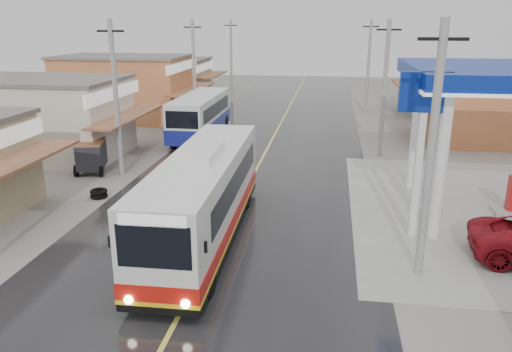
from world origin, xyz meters
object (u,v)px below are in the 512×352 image
(second_bus, at_px, (200,115))
(cyclist, at_px, (194,164))
(coach_bus, at_px, (204,196))
(tyre_stack, at_px, (99,194))
(tricycle_near, at_px, (91,155))

(second_bus, distance_m, cyclist, 9.39)
(coach_bus, bearing_deg, second_bus, 104.11)
(cyclist, distance_m, tyre_stack, 5.23)
(coach_bus, xyz_separation_m, second_bus, (-4.52, 16.62, -0.11))
(cyclist, bearing_deg, coach_bus, -73.10)
(cyclist, relative_size, tricycle_near, 0.89)
(coach_bus, xyz_separation_m, tricycle_near, (-8.22, 7.52, -0.72))
(cyclist, xyz_separation_m, tricycle_near, (-5.74, 0.02, 0.29))
(second_bus, bearing_deg, tyre_stack, -96.78)
(second_bus, height_order, tyre_stack, second_bus)
(tricycle_near, height_order, tyre_stack, tricycle_near)
(cyclist, bearing_deg, tyre_stack, -134.43)
(second_bus, distance_m, tyre_stack, 13.09)
(second_bus, height_order, tricycle_near, second_bus)
(coach_bus, xyz_separation_m, tyre_stack, (-6.03, 3.70, -1.50))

